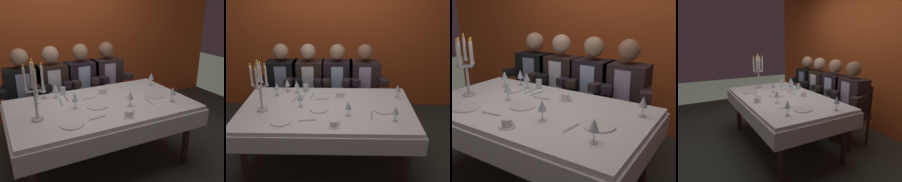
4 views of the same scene
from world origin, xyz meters
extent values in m
plane|color=#32362B|center=(0.00, 0.00, 0.00)|extent=(12.00, 12.00, 0.00)
cube|color=#D75521|center=(0.00, 1.66, 1.35)|extent=(6.00, 0.12, 2.70)
cube|color=white|center=(0.00, 0.00, 0.72)|extent=(1.90, 1.10, 0.04)
cube|color=white|center=(0.00, 0.00, 0.61)|extent=(1.94, 1.14, 0.18)
cylinder|color=#332121|center=(-0.83, -0.43, 0.35)|extent=(0.07, 0.07, 0.70)
cylinder|color=#332121|center=(0.83, -0.43, 0.35)|extent=(0.07, 0.07, 0.70)
cylinder|color=#332121|center=(-0.83, 0.43, 0.35)|extent=(0.07, 0.07, 0.70)
cylinder|color=#332121|center=(0.83, 0.43, 0.35)|extent=(0.07, 0.07, 0.70)
cylinder|color=silver|center=(-0.68, -0.10, 0.75)|extent=(0.11, 0.11, 0.02)
cylinder|color=silver|center=(-0.68, -0.10, 0.90)|extent=(0.02, 0.02, 0.28)
cylinder|color=silver|center=(-0.68, -0.10, 1.08)|extent=(0.04, 0.04, 0.02)
cylinder|color=white|center=(-0.68, -0.10, 1.18)|extent=(0.02, 0.02, 0.19)
ellipsoid|color=yellow|center=(-0.68, -0.10, 1.30)|extent=(0.02, 0.02, 0.03)
cylinder|color=silver|center=(-0.65, -0.10, 1.02)|extent=(0.07, 0.01, 0.01)
cylinder|color=silver|center=(-0.61, -0.10, 1.04)|extent=(0.04, 0.04, 0.02)
cylinder|color=white|center=(-0.61, -0.10, 1.14)|extent=(0.02, 0.02, 0.19)
ellipsoid|color=yellow|center=(-0.61, -0.10, 1.26)|extent=(0.02, 0.02, 0.03)
cylinder|color=silver|center=(-0.68, -0.06, 1.02)|extent=(0.01, 0.07, 0.01)
cylinder|color=silver|center=(-0.68, -0.02, 1.04)|extent=(0.04, 0.04, 0.02)
cylinder|color=white|center=(-0.68, -0.02, 1.14)|extent=(0.02, 0.02, 0.19)
ellipsoid|color=yellow|center=(-0.68, -0.02, 1.26)|extent=(0.02, 0.02, 0.03)
cylinder|color=silver|center=(-0.72, -0.10, 1.02)|extent=(0.07, 0.01, 0.01)
cylinder|color=silver|center=(-0.76, -0.10, 1.04)|extent=(0.04, 0.04, 0.02)
cylinder|color=white|center=(-0.76, -0.10, 1.14)|extent=(0.02, 0.02, 0.19)
ellipsoid|color=yellow|center=(-0.76, -0.10, 1.26)|extent=(0.02, 0.02, 0.03)
cylinder|color=silver|center=(-0.68, -0.14, 1.02)|extent=(0.01, 0.08, 0.01)
cylinder|color=silver|center=(-0.68, -0.17, 1.04)|extent=(0.04, 0.04, 0.02)
cylinder|color=white|center=(-0.68, -0.17, 1.14)|extent=(0.02, 0.02, 0.19)
ellipsoid|color=yellow|center=(-0.68, -0.17, 1.26)|extent=(0.02, 0.02, 0.03)
cylinder|color=white|center=(0.63, -0.06, 0.75)|extent=(0.23, 0.23, 0.01)
cylinder|color=white|center=(-0.07, -0.06, 0.75)|extent=(0.22, 0.22, 0.01)
cylinder|color=white|center=(-0.43, -0.33, 0.75)|extent=(0.22, 0.22, 0.01)
cylinder|color=silver|center=(-0.51, 0.42, 0.74)|extent=(0.06, 0.06, 0.00)
cylinder|color=silver|center=(-0.51, 0.42, 0.78)|extent=(0.01, 0.01, 0.07)
cone|color=silver|center=(-0.51, 0.42, 0.86)|extent=(0.07, 0.07, 0.08)
cylinder|color=maroon|center=(-0.51, 0.42, 0.84)|extent=(0.04, 0.04, 0.03)
cylinder|color=silver|center=(0.24, -0.19, 0.74)|extent=(0.06, 0.06, 0.00)
cylinder|color=silver|center=(0.24, -0.19, 0.78)|extent=(0.01, 0.01, 0.07)
cone|color=silver|center=(0.24, -0.19, 0.86)|extent=(0.07, 0.07, 0.08)
cylinder|color=maroon|center=(0.24, -0.19, 0.84)|extent=(0.04, 0.04, 0.03)
cylinder|color=silver|center=(-0.39, 0.38, 0.74)|extent=(0.06, 0.06, 0.00)
cylinder|color=silver|center=(-0.39, 0.38, 0.78)|extent=(0.01, 0.01, 0.07)
cone|color=silver|center=(-0.39, 0.38, 0.86)|extent=(0.07, 0.07, 0.08)
cylinder|color=silver|center=(0.71, -0.29, 0.74)|extent=(0.06, 0.06, 0.00)
cylinder|color=silver|center=(0.71, -0.29, 0.78)|extent=(0.01, 0.01, 0.07)
cone|color=silver|center=(0.71, -0.29, 0.86)|extent=(0.07, 0.07, 0.08)
cylinder|color=silver|center=(0.83, 0.27, 0.74)|extent=(0.06, 0.06, 0.00)
cylinder|color=silver|center=(0.83, 0.27, 0.78)|extent=(0.01, 0.01, 0.07)
cone|color=silver|center=(0.83, 0.27, 0.86)|extent=(0.07, 0.07, 0.08)
cylinder|color=#E0D172|center=(0.83, 0.27, 0.84)|extent=(0.04, 0.04, 0.03)
cylinder|color=silver|center=(-0.62, 0.30, 0.74)|extent=(0.06, 0.06, 0.00)
cylinder|color=silver|center=(-0.62, 0.30, 0.78)|extent=(0.01, 0.01, 0.07)
cone|color=silver|center=(-0.62, 0.30, 0.86)|extent=(0.07, 0.07, 0.08)
cylinder|color=#E0D172|center=(-0.62, 0.30, 0.84)|extent=(0.04, 0.04, 0.03)
cylinder|color=silver|center=(-0.29, 0.00, 0.74)|extent=(0.06, 0.06, 0.00)
cylinder|color=silver|center=(-0.29, 0.00, 0.78)|extent=(0.01, 0.01, 0.07)
cone|color=silver|center=(-0.29, 0.00, 0.86)|extent=(0.07, 0.07, 0.08)
cylinder|color=#E0D172|center=(-0.29, 0.00, 0.84)|extent=(0.04, 0.04, 0.03)
cylinder|color=silver|center=(-0.29, 0.44, 0.79)|extent=(0.06, 0.06, 0.09)
cylinder|color=white|center=(0.14, 0.27, 0.74)|extent=(0.12, 0.12, 0.01)
cylinder|color=white|center=(0.14, 0.27, 0.77)|extent=(0.08, 0.08, 0.05)
torus|color=white|center=(0.19, 0.27, 0.78)|extent=(0.04, 0.01, 0.04)
cylinder|color=white|center=(0.09, -0.41, 0.74)|extent=(0.12, 0.12, 0.01)
cylinder|color=white|center=(0.09, -0.41, 0.77)|extent=(0.08, 0.08, 0.05)
torus|color=white|center=(0.14, -0.41, 0.78)|extent=(0.04, 0.01, 0.04)
cube|color=#B7B7BC|center=(-0.29, 0.31, 0.74)|extent=(0.03, 0.17, 0.01)
cube|color=#B7B7BC|center=(0.48, -0.19, 0.74)|extent=(0.04, 0.17, 0.01)
cube|color=#B7B7BC|center=(-0.07, 0.20, 0.74)|extent=(0.17, 0.04, 0.01)
cube|color=#B7B7BC|center=(-0.19, 0.29, 0.74)|extent=(0.04, 0.17, 0.01)
cube|color=#B7B7BC|center=(-0.38, 0.22, 0.74)|extent=(0.05, 0.19, 0.01)
cube|color=#B7B7BC|center=(-0.18, -0.31, 0.74)|extent=(0.17, 0.04, 0.01)
cylinder|color=#332121|center=(-0.85, 0.70, 0.21)|extent=(0.04, 0.04, 0.42)
cylinder|color=#332121|center=(-0.49, 0.70, 0.21)|extent=(0.04, 0.04, 0.42)
cylinder|color=#332121|center=(-0.85, 1.06, 0.21)|extent=(0.04, 0.04, 0.42)
cylinder|color=#332121|center=(-0.49, 1.06, 0.21)|extent=(0.04, 0.04, 0.42)
cube|color=#332121|center=(-0.67, 0.88, 0.44)|extent=(0.42, 0.42, 0.04)
cube|color=#332121|center=(-0.67, 1.07, 0.68)|extent=(0.38, 0.04, 0.44)
cube|color=black|center=(-0.67, 0.88, 0.73)|extent=(0.42, 0.26, 0.54)
cube|color=#8891AF|center=(-0.67, 0.75, 0.76)|extent=(0.16, 0.01, 0.40)
sphere|color=tan|center=(-0.67, 0.88, 1.14)|extent=(0.21, 0.21, 0.21)
cube|color=black|center=(-0.89, 0.78, 0.77)|extent=(0.19, 0.34, 0.08)
cube|color=black|center=(-0.45, 0.78, 0.77)|extent=(0.19, 0.34, 0.08)
cylinder|color=#332121|center=(-0.48, 0.70, 0.21)|extent=(0.04, 0.04, 0.42)
cylinder|color=#332121|center=(-0.12, 0.70, 0.21)|extent=(0.04, 0.04, 0.42)
cylinder|color=#332121|center=(-0.48, 1.06, 0.21)|extent=(0.04, 0.04, 0.42)
cylinder|color=#332121|center=(-0.12, 1.06, 0.21)|extent=(0.04, 0.04, 0.42)
cube|color=#332121|center=(-0.30, 0.88, 0.44)|extent=(0.42, 0.42, 0.04)
cube|color=#332121|center=(-0.30, 1.07, 0.68)|extent=(0.38, 0.04, 0.44)
cube|color=#2D201A|center=(-0.30, 0.88, 0.73)|extent=(0.42, 0.26, 0.54)
cube|color=white|center=(-0.30, 0.75, 0.76)|extent=(0.16, 0.01, 0.40)
sphere|color=tan|center=(-0.30, 0.88, 1.14)|extent=(0.21, 0.21, 0.21)
cube|color=#2D201A|center=(-0.52, 0.78, 0.77)|extent=(0.19, 0.34, 0.08)
cube|color=#2D201A|center=(-0.08, 0.78, 0.77)|extent=(0.19, 0.34, 0.08)
cylinder|color=#332121|center=(-0.08, 0.70, 0.21)|extent=(0.04, 0.04, 0.42)
cylinder|color=#332121|center=(0.28, 0.70, 0.21)|extent=(0.04, 0.04, 0.42)
cylinder|color=#332121|center=(-0.08, 1.06, 0.21)|extent=(0.04, 0.04, 0.42)
cylinder|color=#332121|center=(0.28, 1.06, 0.21)|extent=(0.04, 0.04, 0.42)
cube|color=#332121|center=(0.10, 0.88, 0.44)|extent=(0.42, 0.42, 0.04)
cube|color=#332121|center=(0.10, 1.07, 0.68)|extent=(0.38, 0.04, 0.44)
cube|color=black|center=(0.10, 0.88, 0.73)|extent=(0.42, 0.26, 0.54)
cube|color=silver|center=(0.10, 0.75, 0.76)|extent=(0.16, 0.01, 0.40)
sphere|color=tan|center=(0.10, 0.88, 1.14)|extent=(0.21, 0.21, 0.21)
cube|color=black|center=(-0.12, 0.78, 0.77)|extent=(0.19, 0.34, 0.08)
cube|color=black|center=(0.32, 0.78, 0.77)|extent=(0.19, 0.34, 0.08)
cylinder|color=#332121|center=(0.30, 0.70, 0.21)|extent=(0.04, 0.04, 0.42)
cylinder|color=#332121|center=(0.66, 0.70, 0.21)|extent=(0.04, 0.04, 0.42)
cylinder|color=#332121|center=(0.30, 1.06, 0.21)|extent=(0.04, 0.04, 0.42)
cylinder|color=#332121|center=(0.66, 1.06, 0.21)|extent=(0.04, 0.04, 0.42)
cube|color=#332121|center=(0.48, 0.88, 0.44)|extent=(0.42, 0.42, 0.04)
cube|color=#332121|center=(0.48, 1.07, 0.68)|extent=(0.38, 0.04, 0.44)
cube|color=#2E2223|center=(0.48, 0.88, 0.73)|extent=(0.42, 0.26, 0.54)
cube|color=#BCABCE|center=(0.48, 0.75, 0.76)|extent=(0.16, 0.01, 0.40)
sphere|color=#9C6B4D|center=(0.48, 0.88, 1.14)|extent=(0.21, 0.21, 0.21)
cube|color=#2E2223|center=(0.26, 0.78, 0.77)|extent=(0.19, 0.34, 0.08)
cube|color=#2E2223|center=(0.70, 0.78, 0.77)|extent=(0.19, 0.34, 0.08)
camera|label=1|loc=(-1.02, -2.28, 1.77)|focal=40.71mm
camera|label=2|loc=(0.19, -2.64, 2.07)|focal=42.82mm
camera|label=3|loc=(1.38, -1.67, 1.56)|focal=44.39mm
camera|label=4|loc=(2.46, -1.23, 1.49)|focal=31.91mm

